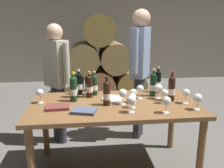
{
  "coord_description": "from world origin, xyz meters",
  "views": [
    {
      "loc": [
        -0.28,
        -2.3,
        1.57
      ],
      "look_at": [
        0.0,
        0.2,
        0.91
      ],
      "focal_mm": 38.66,
      "sensor_mm": 36.0,
      "label": 1
    }
  ],
  "objects_px": {
    "wine_bottle_7": "(74,86)",
    "wine_glass_1": "(40,93)",
    "dining_table": "(114,112)",
    "wine_glass_5": "(123,94)",
    "wine_bottle_1": "(73,89)",
    "serving_plate": "(113,99)",
    "wine_glass_10": "(131,101)",
    "leather_ledger": "(84,111)",
    "wine_bottle_3": "(153,84)",
    "wine_glass_2": "(132,97)",
    "wine_glass_7": "(198,98)",
    "taster_seated_left": "(57,74)",
    "wine_bottle_2": "(172,88)",
    "wine_glass_3": "(165,93)",
    "wine_bottle_6": "(158,81)",
    "wine_glass_0": "(158,88)",
    "wine_bottle_0": "(107,93)",
    "wine_bottle_8": "(79,83)",
    "wine_glass_6": "(133,93)",
    "wine_bottle_5": "(94,85)",
    "wine_glass_4": "(140,89)",
    "tasting_notebook": "(58,107)",
    "wine_glass_9": "(186,93)",
    "wine_bottle_4": "(89,86)",
    "wine_glass_8": "(167,101)"
  },
  "relations": [
    {
      "from": "leather_ledger",
      "to": "wine_glass_7",
      "type": "bearing_deg",
      "value": 13.0
    },
    {
      "from": "wine_glass_1",
      "to": "wine_glass_2",
      "type": "distance_m",
      "value": 0.93
    },
    {
      "from": "wine_bottle_1",
      "to": "serving_plate",
      "type": "xyz_separation_m",
      "value": [
        0.41,
        0.02,
        -0.13
      ]
    },
    {
      "from": "wine_bottle_7",
      "to": "wine_glass_4",
      "type": "xyz_separation_m",
      "value": [
        0.7,
        -0.13,
        -0.02
      ]
    },
    {
      "from": "wine_glass_9",
      "to": "wine_glass_10",
      "type": "xyz_separation_m",
      "value": [
        -0.59,
        -0.19,
        0.01
      ]
    },
    {
      "from": "wine_bottle_0",
      "to": "wine_bottle_3",
      "type": "bearing_deg",
      "value": 24.52
    },
    {
      "from": "wine_bottle_1",
      "to": "leather_ledger",
      "type": "height_order",
      "value": "wine_bottle_1"
    },
    {
      "from": "wine_bottle_5",
      "to": "wine_bottle_6",
      "type": "height_order",
      "value": "wine_bottle_6"
    },
    {
      "from": "wine_bottle_8",
      "to": "wine_glass_2",
      "type": "distance_m",
      "value": 0.72
    },
    {
      "from": "dining_table",
      "to": "wine_glass_1",
      "type": "xyz_separation_m",
      "value": [
        -0.74,
        0.09,
        0.2
      ]
    },
    {
      "from": "wine_glass_5",
      "to": "wine_glass_8",
      "type": "bearing_deg",
      "value": -37.92
    },
    {
      "from": "wine_bottle_2",
      "to": "wine_glass_0",
      "type": "height_order",
      "value": "wine_bottle_2"
    },
    {
      "from": "dining_table",
      "to": "wine_bottle_3",
      "type": "xyz_separation_m",
      "value": [
        0.46,
        0.2,
        0.22
      ]
    },
    {
      "from": "dining_table",
      "to": "wine_bottle_0",
      "type": "height_order",
      "value": "wine_bottle_0"
    },
    {
      "from": "wine_bottle_7",
      "to": "taster_seated_left",
      "type": "distance_m",
      "value": 0.53
    },
    {
      "from": "wine_glass_8",
      "to": "wine_bottle_0",
      "type": "bearing_deg",
      "value": 152.11
    },
    {
      "from": "wine_bottle_1",
      "to": "taster_seated_left",
      "type": "distance_m",
      "value": 0.65
    },
    {
      "from": "wine_glass_7",
      "to": "taster_seated_left",
      "type": "relative_size",
      "value": 0.1
    },
    {
      "from": "wine_glass_3",
      "to": "wine_bottle_6",
      "type": "bearing_deg",
      "value": 83.04
    },
    {
      "from": "tasting_notebook",
      "to": "wine_glass_0",
      "type": "bearing_deg",
      "value": 6.43
    },
    {
      "from": "wine_glass_10",
      "to": "leather_ledger",
      "type": "relative_size",
      "value": 0.73
    },
    {
      "from": "wine_glass_9",
      "to": "taster_seated_left",
      "type": "xyz_separation_m",
      "value": [
        -1.36,
        0.8,
        0.06
      ]
    },
    {
      "from": "wine_glass_1",
      "to": "wine_glass_10",
      "type": "distance_m",
      "value": 0.94
    },
    {
      "from": "wine_glass_4",
      "to": "serving_plate",
      "type": "relative_size",
      "value": 0.63
    },
    {
      "from": "wine_bottle_1",
      "to": "wine_bottle_2",
      "type": "distance_m",
      "value": 1.02
    },
    {
      "from": "wine_glass_1",
      "to": "leather_ledger",
      "type": "distance_m",
      "value": 0.54
    },
    {
      "from": "wine_glass_7",
      "to": "leather_ledger",
      "type": "height_order",
      "value": "wine_glass_7"
    },
    {
      "from": "wine_bottle_7",
      "to": "wine_glass_7",
      "type": "height_order",
      "value": "wine_bottle_7"
    },
    {
      "from": "wine_bottle_6",
      "to": "wine_glass_3",
      "type": "relative_size",
      "value": 2.05
    },
    {
      "from": "wine_bottle_1",
      "to": "wine_glass_2",
      "type": "distance_m",
      "value": 0.63
    },
    {
      "from": "leather_ledger",
      "to": "wine_bottle_8",
      "type": "bearing_deg",
      "value": 110.79
    },
    {
      "from": "wine_bottle_7",
      "to": "wine_glass_2",
      "type": "xyz_separation_m",
      "value": [
        0.56,
        -0.39,
        -0.02
      ]
    },
    {
      "from": "wine_glass_9",
      "to": "leather_ledger",
      "type": "height_order",
      "value": "wine_glass_9"
    },
    {
      "from": "wine_glass_3",
      "to": "wine_glass_8",
      "type": "height_order",
      "value": "wine_glass_8"
    },
    {
      "from": "wine_glass_4",
      "to": "tasting_notebook",
      "type": "distance_m",
      "value": 0.88
    },
    {
      "from": "wine_bottle_0",
      "to": "wine_bottle_3",
      "type": "xyz_separation_m",
      "value": [
        0.54,
        0.24,
        0.01
      ]
    },
    {
      "from": "wine_glass_4",
      "to": "wine_glass_5",
      "type": "height_order",
      "value": "wine_glass_5"
    },
    {
      "from": "wine_glass_2",
      "to": "serving_plate",
      "type": "distance_m",
      "value": 0.33
    },
    {
      "from": "wine_bottle_0",
      "to": "wine_glass_5",
      "type": "relative_size",
      "value": 1.8
    },
    {
      "from": "wine_glass_2",
      "to": "wine_glass_7",
      "type": "height_order",
      "value": "wine_glass_7"
    },
    {
      "from": "wine_bottle_5",
      "to": "wine_glass_4",
      "type": "bearing_deg",
      "value": -21.83
    },
    {
      "from": "wine_bottle_2",
      "to": "wine_glass_2",
      "type": "xyz_separation_m",
      "value": [
        -0.44,
        -0.17,
        -0.03
      ]
    },
    {
      "from": "wine_bottle_6",
      "to": "wine_glass_0",
      "type": "height_order",
      "value": "wine_bottle_6"
    },
    {
      "from": "dining_table",
      "to": "wine_glass_5",
      "type": "relative_size",
      "value": 10.67
    },
    {
      "from": "dining_table",
      "to": "wine_bottle_2",
      "type": "relative_size",
      "value": 5.44
    },
    {
      "from": "wine_glass_7",
      "to": "wine_glass_10",
      "type": "relative_size",
      "value": 0.98
    },
    {
      "from": "wine_bottle_7",
      "to": "wine_glass_1",
      "type": "bearing_deg",
      "value": -155.28
    },
    {
      "from": "dining_table",
      "to": "wine_bottle_4",
      "type": "xyz_separation_m",
      "value": [
        -0.24,
        0.24,
        0.22
      ]
    },
    {
      "from": "wine_glass_5",
      "to": "wine_bottle_0",
      "type": "bearing_deg",
      "value": -178.69
    },
    {
      "from": "wine_glass_3",
      "to": "wine_glass_6",
      "type": "xyz_separation_m",
      "value": [
        -0.31,
        0.05,
        0.0
      ]
    }
  ]
}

